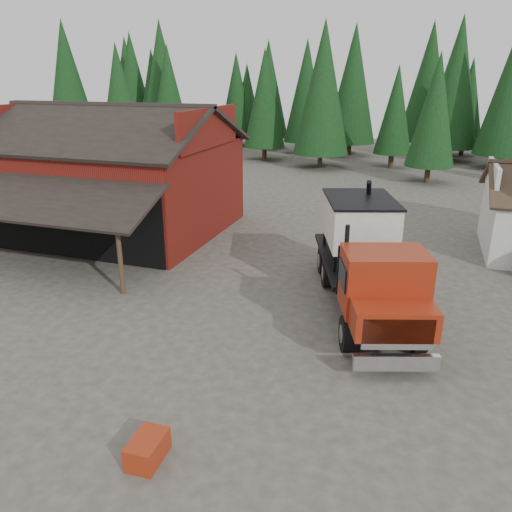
% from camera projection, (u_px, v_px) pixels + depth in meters
% --- Properties ---
extents(ground, '(120.00, 120.00, 0.00)m').
position_uv_depth(ground, '(230.00, 338.00, 17.22)').
color(ground, '#423D33').
rests_on(ground, ground).
extents(red_barn, '(12.80, 13.63, 7.18)m').
position_uv_depth(red_barn, '(113.00, 184.00, 28.42)').
color(red_barn, maroon).
rests_on(red_barn, ground).
extents(conifer_backdrop, '(76.00, 16.00, 16.00)m').
position_uv_depth(conifer_backdrop, '(371.00, 158.00, 54.60)').
color(conifer_backdrop, black).
rests_on(conifer_backdrop, ground).
extents(near_pine_a, '(4.40, 4.40, 11.40)m').
position_uv_depth(near_pine_a, '(120.00, 100.00, 46.58)').
color(near_pine_a, '#382619').
rests_on(near_pine_a, ground).
extents(near_pine_b, '(3.96, 3.96, 10.40)m').
position_uv_depth(near_pine_b, '(435.00, 110.00, 40.10)').
color(near_pine_b, '#382619').
rests_on(near_pine_b, ground).
extents(near_pine_d, '(5.28, 5.28, 13.40)m').
position_uv_depth(near_pine_d, '(323.00, 88.00, 46.16)').
color(near_pine_d, '#382619').
rests_on(near_pine_d, ground).
extents(feed_truck, '(5.67, 10.43, 4.56)m').
position_uv_depth(feed_truck, '(366.00, 255.00, 18.87)').
color(feed_truck, black).
rests_on(feed_truck, ground).
extents(equip_box, '(0.74, 1.13, 0.60)m').
position_uv_depth(equip_box, '(147.00, 449.00, 11.69)').
color(equip_box, maroon).
rests_on(equip_box, ground).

